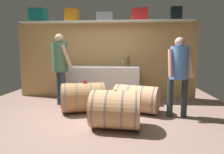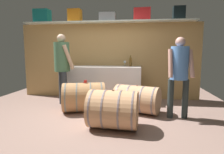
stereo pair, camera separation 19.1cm
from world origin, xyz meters
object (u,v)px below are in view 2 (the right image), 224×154
(work_cabinet, at_px, (104,84))
(wine_barrel_near, at_px, (84,97))
(toolcase_black, at_px, (179,13))
(wine_barrel_flank, at_px, (137,99))
(toolcase_orange, at_px, (75,16))
(wine_bottle_amber, at_px, (131,61))
(toolcase_grey, at_px, (107,17))
(visitor_tasting, at_px, (62,62))
(wine_barrel_far, at_px, (113,109))
(tasting_cup, at_px, (85,81))
(toolcase_teal, at_px, (42,16))
(toolcase_red, at_px, (142,14))
(wine_glass, at_px, (125,62))
(winemaker_pouring, at_px, (179,69))

(work_cabinet, distance_m, wine_barrel_near, 1.02)
(toolcase_black, xyz_separation_m, wine_barrel_flank, (-0.99, -1.13, -1.92))
(toolcase_orange, height_order, wine_bottle_amber, toolcase_orange)
(toolcase_grey, xyz_separation_m, visitor_tasting, (-0.93, -0.80, -1.13))
(wine_bottle_amber, bearing_deg, toolcase_grey, 172.50)
(wine_barrel_far, xyz_separation_m, wine_barrel_flank, (0.38, 0.90, -0.04))
(toolcase_orange, xyz_separation_m, tasting_cup, (0.59, -1.22, -1.56))
(toolcase_teal, xyz_separation_m, visitor_tasting, (0.85, -0.80, -1.20))
(toolcase_orange, relative_size, wine_bottle_amber, 1.19)
(toolcase_red, xyz_separation_m, wine_barrel_far, (-0.48, -2.03, -1.87))
(toolcase_orange, bearing_deg, wine_barrel_near, -65.47)
(wine_bottle_amber, height_order, tasting_cup, wine_bottle_amber)
(wine_barrel_flank, xyz_separation_m, tasting_cup, (-1.07, -0.09, 0.36))
(work_cabinet, xyz_separation_m, wine_barrel_near, (-0.27, -0.98, -0.14))
(toolcase_red, height_order, toolcase_black, toolcase_black)
(toolcase_red, height_order, wine_bottle_amber, toolcase_red)
(wine_barrel_flank, height_order, visitor_tasting, visitor_tasting)
(wine_glass, bearing_deg, wine_bottle_amber, -30.34)
(toolcase_orange, distance_m, wine_barrel_far, 3.05)
(toolcase_red, xyz_separation_m, tasting_cup, (-1.17, -1.22, -1.55))
(wine_bottle_amber, bearing_deg, wine_glass, 149.66)
(toolcase_orange, bearing_deg, wine_barrel_flank, -34.07)
(wine_barrel_near, height_order, visitor_tasting, visitor_tasting)
(toolcase_black, bearing_deg, work_cabinet, -171.30)
(toolcase_red, distance_m, toolcase_black, 0.90)
(toolcase_red, bearing_deg, wine_barrel_flank, -92.42)
(wine_barrel_flank, distance_m, visitor_tasting, 1.90)
(wine_barrel_far, height_order, visitor_tasting, visitor_tasting)
(tasting_cup, distance_m, visitor_tasting, 0.86)
(wine_barrel_near, bearing_deg, toolcase_teal, 125.17)
(work_cabinet, xyz_separation_m, visitor_tasting, (-0.88, -0.57, 0.57))
(wine_glass, bearing_deg, tasting_cup, -121.14)
(toolcase_grey, bearing_deg, toolcase_orange, 176.65)
(toolcase_black, distance_m, winemaker_pouring, 1.88)
(toolcase_teal, height_order, toolcase_red, toolcase_teal)
(toolcase_grey, distance_m, wine_bottle_amber, 1.30)
(toolcase_red, relative_size, wine_glass, 2.93)
(toolcase_black, distance_m, work_cabinet, 2.55)
(wine_bottle_amber, relative_size, wine_glass, 1.95)
(tasting_cup, xyz_separation_m, winemaker_pouring, (1.84, -0.16, 0.29))
(work_cabinet, bearing_deg, tasting_cup, -103.17)
(wine_barrel_far, height_order, wine_barrel_flank, wine_barrel_far)
(work_cabinet, xyz_separation_m, wine_glass, (0.51, 0.25, 0.54))
(wine_barrel_near, height_order, winemaker_pouring, winemaker_pouring)
(toolcase_red, xyz_separation_m, toolcase_black, (0.90, 0.00, 0.01))
(toolcase_teal, relative_size, work_cabinet, 0.22)
(wine_glass, distance_m, tasting_cup, 1.47)
(toolcase_orange, height_order, wine_glass, toolcase_orange)
(wine_barrel_near, bearing_deg, work_cabinet, 59.56)
(wine_barrel_flank, bearing_deg, wine_glass, 125.57)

